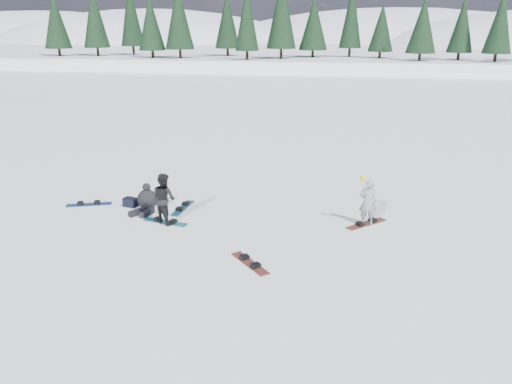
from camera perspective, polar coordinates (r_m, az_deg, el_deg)
ground at (r=14.98m, az=2.41°, el=-4.52°), size 420.00×420.00×0.00m
alpine_backdrop at (r=204.25m, az=6.23°, el=13.00°), size 412.50×227.00×53.20m
snowboarder_woman at (r=15.58m, az=12.66°, el=-1.08°), size 0.57×0.40×1.61m
snowboarder_man at (r=15.59m, az=-10.47°, el=-0.72°), size 0.98×0.92×1.61m
seated_rider at (r=16.89m, az=-12.38°, el=-0.92°), size 0.83×1.20×0.93m
gear_bag at (r=17.45m, az=-14.15°, el=-1.14°), size 0.51×0.40×0.30m
snowboard_woman at (r=15.84m, az=12.48°, el=-3.58°), size 1.28×1.23×0.03m
snowboard_man at (r=15.86m, az=-10.30°, el=-3.41°), size 1.53×0.59×0.03m
snowboard_loose_c at (r=18.04m, az=-18.55°, el=-1.37°), size 1.51×0.76×0.03m
snowboard_loose_b at (r=13.03m, az=-0.69°, el=-8.16°), size 1.21×1.31×0.03m
snowboard_loose_a at (r=16.96m, az=-8.38°, el=-1.82°), size 0.40×1.52×0.03m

